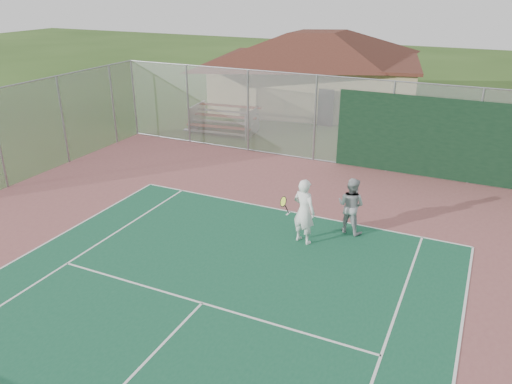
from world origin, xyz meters
TOP-DOWN VIEW (x-y plane):
  - back_fence at (2.11, 16.98)m, footprint 20.08×0.11m
  - side_fence_left at (-10.00, 12.50)m, footprint 0.08×9.00m
  - clubhouse at (-4.03, 25.94)m, footprint 13.12×10.00m
  - bleachers at (-6.42, 19.19)m, footprint 3.37×2.20m
  - player_white_front at (1.06, 10.17)m, footprint 1.11×0.82m
  - player_grey_back at (2.09, 11.34)m, footprint 0.93×0.79m

SIDE VIEW (x-z plane):
  - bleachers at x=-6.42m, z-range 0.03..1.24m
  - player_grey_back at x=2.09m, z-range 0.00..1.69m
  - player_white_front at x=1.06m, z-range 0.00..1.90m
  - back_fence at x=2.11m, z-range -0.09..3.43m
  - side_fence_left at x=-10.00m, z-range 0.00..3.50m
  - clubhouse at x=-4.03m, z-range 0.04..5.15m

